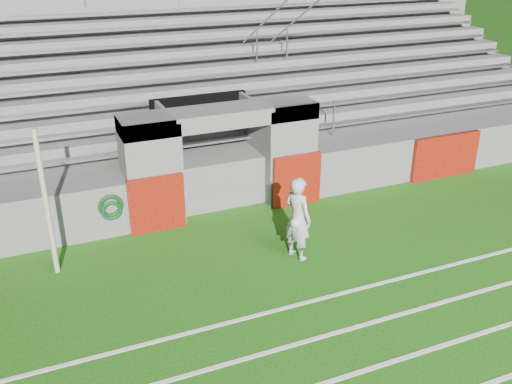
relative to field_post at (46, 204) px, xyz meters
name	(u,v)px	position (x,y,z in m)	size (l,w,h in m)	color
ground	(281,276)	(4.17, -1.98, -1.54)	(90.00, 90.00, 0.00)	#1A530D
field_post	(46,204)	(0.00, 0.00, 0.00)	(0.11, 0.11, 3.09)	tan
stadium_structure	(172,106)	(4.17, 5.99, -0.05)	(26.00, 8.48, 5.42)	#5C5957
goalkeeper_with_ball	(298,218)	(4.82, -1.38, -0.62)	(0.65, 0.78, 1.84)	#AAB0B4
hose_coil	(111,208)	(1.34, 0.96, -0.77)	(0.56, 0.15, 0.61)	#0B3B12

